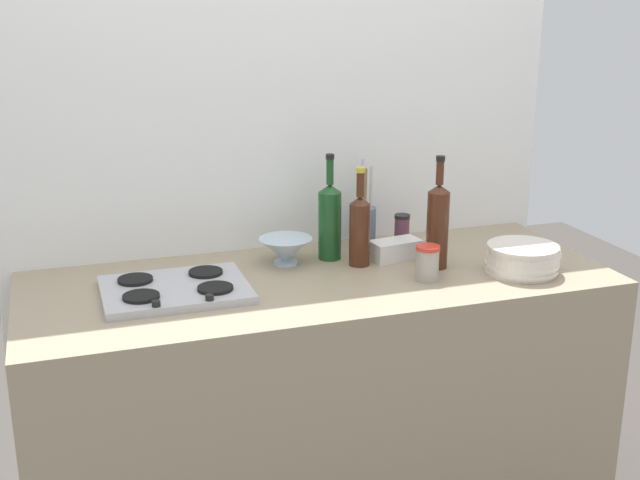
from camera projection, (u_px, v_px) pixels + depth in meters
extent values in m
cube|color=tan|center=(320.00, 408.00, 2.65)|extent=(1.80, 0.70, 0.90)
cube|color=white|center=(285.00, 185.00, 2.80)|extent=(1.90, 0.06, 2.21)
cube|color=#B2B2B7|center=(175.00, 289.00, 2.38)|extent=(0.42, 0.32, 0.02)
cylinder|color=black|center=(141.00, 296.00, 2.28)|extent=(0.10, 0.10, 0.01)
cylinder|color=black|center=(215.00, 288.00, 2.35)|extent=(0.10, 0.10, 0.01)
cylinder|color=black|center=(135.00, 280.00, 2.41)|extent=(0.10, 0.10, 0.01)
cylinder|color=black|center=(206.00, 272.00, 2.48)|extent=(0.10, 0.10, 0.01)
cylinder|color=black|center=(156.00, 304.00, 2.22)|extent=(0.02, 0.02, 0.02)
cylinder|color=black|center=(210.00, 297.00, 2.27)|extent=(0.02, 0.02, 0.02)
cylinder|color=silver|center=(521.00, 271.00, 2.56)|extent=(0.22, 0.22, 0.01)
cylinder|color=silver|center=(522.00, 268.00, 2.56)|extent=(0.22, 0.22, 0.01)
cylinder|color=silver|center=(521.00, 265.00, 2.56)|extent=(0.22, 0.22, 0.01)
cylinder|color=silver|center=(523.00, 262.00, 2.55)|extent=(0.22, 0.22, 0.01)
cylinder|color=silver|center=(523.00, 259.00, 2.55)|extent=(0.22, 0.22, 0.01)
cylinder|color=silver|center=(523.00, 256.00, 2.55)|extent=(0.22, 0.22, 0.01)
cylinder|color=silver|center=(524.00, 253.00, 2.54)|extent=(0.22, 0.22, 0.01)
cylinder|color=silver|center=(524.00, 249.00, 2.54)|extent=(0.22, 0.22, 0.01)
cylinder|color=silver|center=(523.00, 247.00, 2.53)|extent=(0.22, 0.22, 0.01)
cylinder|color=#472314|center=(437.00, 230.00, 2.58)|extent=(0.07, 0.07, 0.25)
cone|color=#472314|center=(439.00, 188.00, 2.54)|extent=(0.07, 0.07, 0.02)
cylinder|color=#472314|center=(440.00, 173.00, 2.52)|extent=(0.02, 0.02, 0.07)
cylinder|color=black|center=(441.00, 159.00, 2.51)|extent=(0.03, 0.03, 0.02)
cylinder|color=#19471E|center=(330.00, 226.00, 2.66)|extent=(0.07, 0.07, 0.22)
cone|color=#19471E|center=(330.00, 188.00, 2.63)|extent=(0.07, 0.07, 0.03)
cylinder|color=#19471E|center=(330.00, 172.00, 2.61)|extent=(0.02, 0.02, 0.08)
cylinder|color=black|center=(330.00, 157.00, 2.60)|extent=(0.03, 0.03, 0.02)
cylinder|color=#472314|center=(360.00, 235.00, 2.60)|extent=(0.07, 0.07, 0.20)
cone|color=#472314|center=(360.00, 200.00, 2.57)|extent=(0.07, 0.07, 0.02)
cylinder|color=#472314|center=(360.00, 185.00, 2.56)|extent=(0.02, 0.02, 0.08)
cylinder|color=gold|center=(361.00, 170.00, 2.54)|extent=(0.03, 0.03, 0.02)
cylinder|color=silver|center=(286.00, 263.00, 2.64)|extent=(0.08, 0.08, 0.01)
cone|color=silver|center=(286.00, 250.00, 2.63)|extent=(0.17, 0.17, 0.08)
cube|color=white|center=(395.00, 250.00, 2.68)|extent=(0.17, 0.11, 0.06)
cylinder|color=slate|center=(363.00, 227.00, 2.80)|extent=(0.08, 0.08, 0.14)
cylinder|color=#B7B7B2|center=(360.00, 195.00, 2.77)|extent=(0.03, 0.03, 0.25)
cylinder|color=#B7B7B2|center=(370.00, 199.00, 2.77)|extent=(0.01, 0.02, 0.22)
cylinder|color=#997247|center=(364.00, 199.00, 2.79)|extent=(0.01, 0.02, 0.21)
cylinder|color=#B7B7B2|center=(357.00, 199.00, 2.78)|extent=(0.01, 0.02, 0.21)
cylinder|color=#66384C|center=(402.00, 232.00, 2.81)|extent=(0.05, 0.05, 0.10)
cylinder|color=black|center=(402.00, 216.00, 2.80)|extent=(0.05, 0.05, 0.01)
cylinder|color=#9E998C|center=(427.00, 265.00, 2.48)|extent=(0.07, 0.07, 0.10)
cylinder|color=red|center=(428.00, 248.00, 2.46)|extent=(0.07, 0.07, 0.01)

